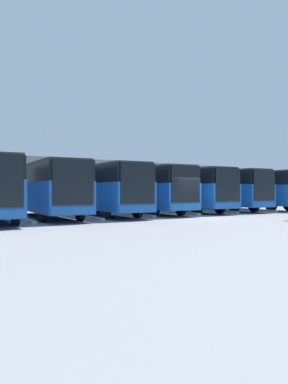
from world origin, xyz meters
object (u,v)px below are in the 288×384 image
(bus_0, at_px, (251,189))
(bus_1, at_px, (216,189))
(bus_2, at_px, (182,189))
(bus_4, at_px, (101,188))
(bus_5, at_px, (46,188))
(bus_3, at_px, (144,188))

(bus_0, distance_m, bus_1, 3.85)
(bus_1, bearing_deg, bus_2, 5.73)
(bus_4, bearing_deg, bus_0, -174.53)
(bus_0, bearing_deg, bus_4, 5.47)
(bus_0, xyz_separation_m, bus_1, (3.80, -0.62, 0.00))
(bus_2, height_order, bus_5, same)
(bus_5, bearing_deg, bus_1, -172.60)
(bus_1, bearing_deg, bus_0, 177.76)
(bus_2, relative_size, bus_5, 1.00)
(bus_3, xyz_separation_m, bus_4, (3.80, 0.31, 0.00))
(bus_0, xyz_separation_m, bus_3, (11.41, -0.71, 0.00))
(bus_2, relative_size, bus_3, 1.00)
(bus_1, distance_m, bus_2, 3.80)
(bus_2, distance_m, bus_4, 7.61)
(bus_1, distance_m, bus_3, 7.61)
(bus_3, height_order, bus_5, same)
(bus_5, bearing_deg, bus_3, -171.50)
(bus_3, relative_size, bus_5, 1.00)
(bus_3, bearing_deg, bus_1, -173.70)
(bus_0, bearing_deg, bus_1, -2.24)
(bus_2, xyz_separation_m, bus_3, (3.80, -0.01, 0.00))
(bus_4, bearing_deg, bus_3, -168.41)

